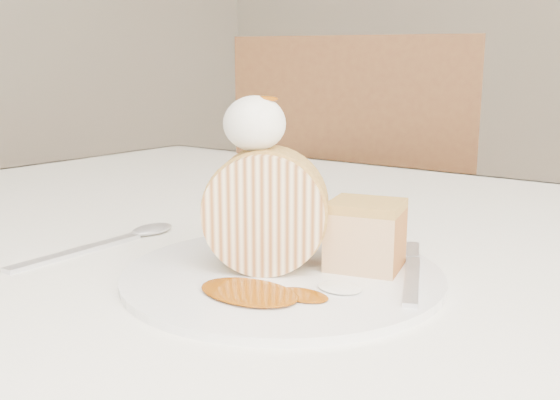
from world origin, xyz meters
The scene contains 10 objects.
table centered at (0.00, 0.20, 0.66)m, with size 1.40×0.90×0.75m.
chair_far centered at (-0.34, 0.83, 0.56)m, with size 0.60×0.60×0.98m.
plate centered at (0.01, 0.06, 0.75)m, with size 0.26×0.26×0.01m, color white.
roulade_slice centered at (0.00, 0.06, 0.80)m, with size 0.09×0.09×0.05m, color beige.
cake_chunk centered at (0.06, 0.11, 0.78)m, with size 0.06×0.05×0.05m, color tan.
whipped_cream centered at (-0.01, 0.06, 0.87)m, with size 0.05×0.05×0.04m, color white.
caramel_drizzle centered at (-0.01, 0.07, 0.90)m, with size 0.02×0.02×0.01m, color #833D05.
caramel_pool centered at (0.02, 0.01, 0.76)m, with size 0.08×0.05×0.00m, color #833D05, non-canonical shape.
fork centered at (0.11, 0.10, 0.76)m, with size 0.02×0.15×0.00m, color silver.
spoon centered at (-0.18, 0.01, 0.75)m, with size 0.03×0.17×0.00m, color silver.
Camera 1 is at (0.29, -0.32, 0.92)m, focal length 40.00 mm.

